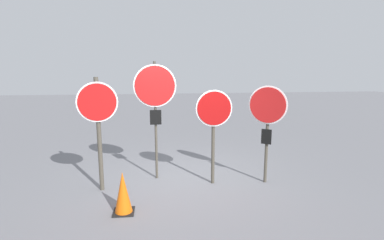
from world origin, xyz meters
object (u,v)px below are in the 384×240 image
stop_sign_3 (267,114)px  stop_sign_0 (98,115)px  stop_sign_1 (155,93)px  traffic_cone_0 (123,193)px  stop_sign_2 (214,117)px

stop_sign_3 → stop_sign_0: bearing=-146.8°
stop_sign_0 → stop_sign_1: bearing=12.6°
stop_sign_1 → traffic_cone_0: size_ratio=3.53×
stop_sign_1 → traffic_cone_0: bearing=-112.0°
stop_sign_0 → traffic_cone_0: size_ratio=3.12×
stop_sign_0 → stop_sign_2: size_ratio=1.13×
stop_sign_3 → traffic_cone_0: 3.26m
stop_sign_1 → stop_sign_0: bearing=-156.1°
stop_sign_1 → stop_sign_3: (2.31, -0.50, -0.40)m
stop_sign_2 → traffic_cone_0: 2.33m
stop_sign_2 → stop_sign_3: bearing=-3.0°
stop_sign_2 → traffic_cone_0: bearing=-148.0°
stop_sign_1 → stop_sign_3: bearing=-13.4°
stop_sign_1 → stop_sign_3: size_ratio=1.23×
stop_sign_3 → traffic_cone_0: stop_sign_3 is taller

